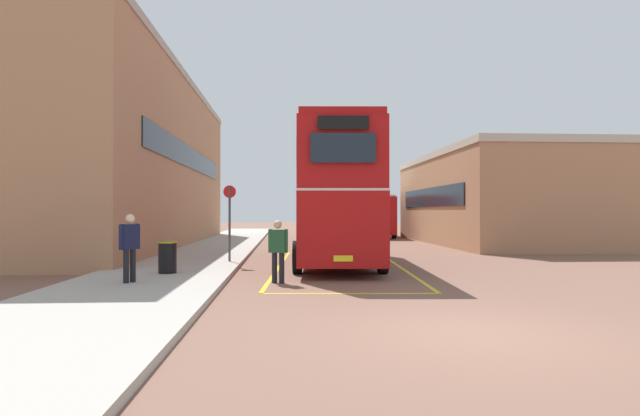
% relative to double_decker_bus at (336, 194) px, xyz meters
% --- Properties ---
extents(ground_plane, '(135.60, 135.60, 0.00)m').
position_rel_double_decker_bus_xyz_m(ground_plane, '(1.11, 3.42, -2.51)').
color(ground_plane, brown).
extents(sidewalk_left, '(4.00, 57.60, 0.14)m').
position_rel_double_decker_bus_xyz_m(sidewalk_left, '(-5.39, 5.82, -2.44)').
color(sidewalk_left, '#A39E93').
rests_on(sidewalk_left, ground).
extents(brick_building_left, '(5.76, 25.38, 9.04)m').
position_rel_double_decker_bus_xyz_m(brick_building_left, '(-9.80, 9.65, 2.01)').
color(brick_building_left, '#AD7A56').
rests_on(brick_building_left, ground).
extents(depot_building_right, '(8.69, 16.03, 5.31)m').
position_rel_double_decker_bus_xyz_m(depot_building_right, '(10.89, 11.31, 0.15)').
color(depot_building_right, '#AD7A56').
rests_on(depot_building_right, ground).
extents(double_decker_bus, '(3.29, 10.15, 4.75)m').
position_rel_double_decker_bus_xyz_m(double_decker_bus, '(0.00, 0.00, 0.00)').
color(double_decker_bus, black).
rests_on(double_decker_bus, ground).
extents(single_deck_bus, '(2.97, 8.65, 3.02)m').
position_rel_double_decker_bus_xyz_m(single_deck_bus, '(4.68, 19.92, -0.88)').
color(single_deck_bus, black).
rests_on(single_deck_bus, ground).
extents(pedestrian_boarding, '(0.52, 0.40, 1.66)m').
position_rel_double_decker_bus_xyz_m(pedestrian_boarding, '(-2.03, -5.10, -1.56)').
color(pedestrian_boarding, black).
rests_on(pedestrian_boarding, ground).
extents(pedestrian_waiting_near, '(0.43, 0.52, 1.68)m').
position_rel_double_decker_bus_xyz_m(pedestrian_waiting_near, '(-5.67, -5.80, -1.40)').
color(pedestrian_waiting_near, black).
rests_on(pedestrian_waiting_near, sidewalk_left).
extents(litter_bin, '(0.54, 0.54, 0.89)m').
position_rel_double_decker_bus_xyz_m(litter_bin, '(-5.18, -3.85, -1.92)').
color(litter_bin, black).
rests_on(litter_bin, sidewalk_left).
extents(bus_stop_sign, '(0.44, 0.10, 2.66)m').
position_rel_double_decker_bus_xyz_m(bus_stop_sign, '(-3.81, -0.46, -0.77)').
color(bus_stop_sign, '#4C4C51').
rests_on(bus_stop_sign, sidewalk_left).
extents(bay_marking_yellow, '(4.94, 12.26, 0.01)m').
position_rel_double_decker_bus_xyz_m(bay_marking_yellow, '(-0.05, -1.90, -2.51)').
color(bay_marking_yellow, gold).
rests_on(bay_marking_yellow, ground).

